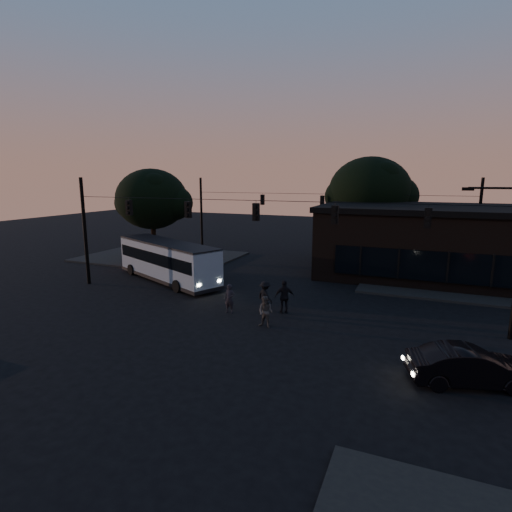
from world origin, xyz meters
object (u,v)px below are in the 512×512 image
at_px(building, 424,241).
at_px(pedestrian_c, 285,297).
at_px(car, 470,367).
at_px(pedestrian_a, 229,299).
at_px(pedestrian_b, 266,312).
at_px(bus, 167,259).
at_px(pedestrian_d, 265,296).

distance_m(building, pedestrian_c, 14.54).
relative_size(car, pedestrian_a, 2.62).
xyz_separation_m(building, pedestrian_a, (-9.87, -13.74, -1.89)).
bearing_deg(pedestrian_b, building, 70.17).
distance_m(building, pedestrian_b, 16.77).
xyz_separation_m(bus, pedestrian_b, (10.03, -5.93, -0.82)).
distance_m(pedestrian_a, pedestrian_c, 3.08).
distance_m(bus, pedestrian_c, 10.83).
xyz_separation_m(pedestrian_b, pedestrian_c, (0.19, 2.42, 0.13)).
xyz_separation_m(pedestrian_b, pedestrian_d, (-0.96, 2.40, 0.05)).
bearing_deg(bus, car, 0.58).
bearing_deg(pedestrian_d, pedestrian_b, 142.30).
relative_size(bus, pedestrian_c, 5.49).
bearing_deg(pedestrian_b, pedestrian_c, 91.32).
bearing_deg(bus, building, 52.32).
relative_size(building, pedestrian_d, 8.91).
bearing_deg(car, pedestrian_c, 43.28).
xyz_separation_m(bus, pedestrian_a, (7.36, -4.64, -0.81)).
distance_m(building, car, 17.71).
height_order(car, pedestrian_a, pedestrian_a).
relative_size(pedestrian_b, pedestrian_d, 0.94).
distance_m(car, pedestrian_c, 10.04).
xyz_separation_m(building, pedestrian_b, (-7.20, -15.03, -1.90)).
relative_size(pedestrian_a, pedestrian_b, 1.01).
relative_size(bus, pedestrian_d, 6.01).
bearing_deg(car, pedestrian_a, 54.52).
relative_size(bus, pedestrian_a, 6.32).
bearing_deg(pedestrian_c, pedestrian_d, -26.11).
bearing_deg(pedestrian_a, pedestrian_c, 21.96).
height_order(pedestrian_b, pedestrian_c, pedestrian_c).
height_order(pedestrian_c, pedestrian_d, pedestrian_c).
bearing_deg(pedestrian_c, car, 123.86).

